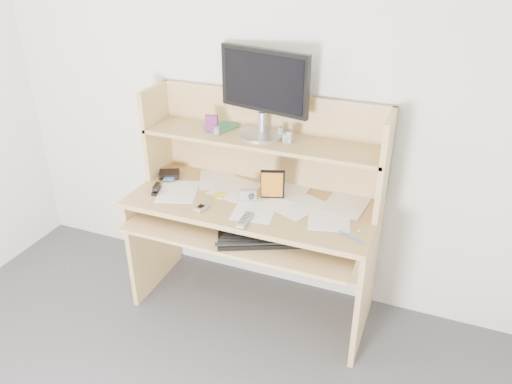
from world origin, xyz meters
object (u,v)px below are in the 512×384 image
at_px(keyboard, 265,238).
at_px(tv_remote, 245,220).
at_px(monitor, 263,90).
at_px(game_case, 273,184).
at_px(desk, 257,203).

distance_m(keyboard, tv_remote, 0.14).
bearing_deg(keyboard, tv_remote, 162.81).
distance_m(keyboard, monitor, 0.80).
height_order(keyboard, game_case, game_case).
relative_size(keyboard, tv_remote, 3.29).
xyz_separation_m(keyboard, tv_remote, (-0.11, -0.01, 0.10)).
bearing_deg(tv_remote, desk, 96.11).
relative_size(keyboard, monitor, 0.96).
bearing_deg(monitor, keyboard, -55.07).
xyz_separation_m(desk, tv_remote, (0.05, -0.30, 0.07)).
bearing_deg(desk, keyboard, -61.74).
bearing_deg(keyboard, monitor, 87.81).
bearing_deg(tv_remote, keyboard, 4.23).
bearing_deg(monitor, tv_remote, -68.86).
height_order(desk, game_case, desk).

